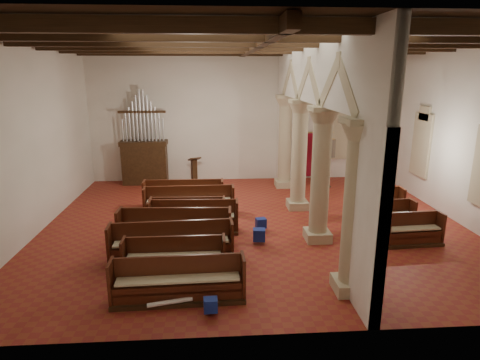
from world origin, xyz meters
name	(u,v)px	position (x,y,z in m)	size (l,w,h in m)	color
floor	(254,224)	(0.00, 0.00, 0.00)	(14.00, 14.00, 0.00)	maroon
ceiling	(256,38)	(0.00, 0.00, 6.00)	(14.00, 14.00, 0.00)	black
wall_back	(242,117)	(0.00, 6.00, 3.00)	(14.00, 0.02, 6.00)	white
wall_front	(290,188)	(0.00, -6.00, 3.00)	(14.00, 0.02, 6.00)	white
wall_left	(31,139)	(-7.00, 0.00, 3.00)	(0.02, 12.00, 6.00)	white
wall_right	(463,134)	(7.00, 0.00, 3.00)	(0.02, 12.00, 6.00)	white
ceiling_beams	(256,44)	(0.00, 0.00, 5.82)	(13.80, 11.80, 0.30)	#3D2513
arcade	(311,118)	(1.80, 0.00, 3.56)	(0.90, 11.90, 6.00)	tan
window_right_b	(422,145)	(6.98, 2.50, 2.20)	(0.03, 1.00, 2.20)	#2C644D
window_back	(346,133)	(5.00, 5.98, 2.20)	(1.00, 0.03, 2.20)	#2C644D
pipe_organ	(145,154)	(-4.50, 5.50, 1.37)	(2.10, 0.85, 4.40)	#3D2513
lectern	(194,172)	(-2.25, 5.33, 0.53)	(0.63, 0.68, 1.27)	#3C2A13
dossal_curtain	(314,155)	(3.50, 5.92, 1.17)	(1.80, 0.07, 2.17)	maroon
processional_banner	(329,170)	(3.79, 4.35, 0.79)	(0.52, 0.66, 2.31)	#3D2513
hymnal_box_a	(211,305)	(-1.47, -5.26, 0.25)	(0.29, 0.24, 0.29)	navy
hymnal_box_b	(259,235)	(-0.02, -1.64, 0.28)	(0.36, 0.29, 0.36)	navy
hymnal_box_c	(261,223)	(0.15, -0.63, 0.26)	(0.32, 0.26, 0.32)	navy
tube_heater_a	(170,302)	(-2.35, -4.96, 0.16)	(0.10, 0.10, 0.98)	white
tube_heater_b	(209,284)	(-1.51, -4.22, 0.16)	(0.09, 0.09, 0.86)	silver
nave_pew_0	(179,287)	(-2.18, -4.63, 0.34)	(3.00, 0.77, 1.02)	#3D2513
nave_pew_1	(175,262)	(-2.38, -3.38, 0.32)	(2.60, 0.66, 0.97)	#3D2513
nave_pew_2	(172,249)	(-2.51, -2.67, 0.36)	(3.35, 0.90, 1.11)	#3D2513
nave_pew_3	(175,234)	(-2.52, -1.66, 0.38)	(3.35, 0.95, 1.14)	#3D2513
nave_pew_4	(194,222)	(-2.02, -0.59, 0.35)	(2.89, 0.81, 1.05)	#3D2513
nave_pew_5	(188,217)	(-2.25, -0.02, 0.32)	(2.53, 0.71, 0.96)	#3D2513
nave_pew_6	(189,206)	(-2.25, 1.06, 0.34)	(3.25, 0.76, 1.05)	#3D2513
nave_pew_7	(184,199)	(-2.50, 1.90, 0.35)	(3.02, 0.73, 1.06)	#3D2513
aisle_pew_0	(412,234)	(4.54, -1.98, 0.32)	(1.82, 0.76, 0.96)	#3D2513
aisle_pew_1	(386,219)	(4.27, -0.75, 0.32)	(1.85, 0.73, 0.96)	#3D2513
aisle_pew_2	(374,208)	(4.28, 0.31, 0.37)	(2.00, 0.79, 1.09)	#3D2513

